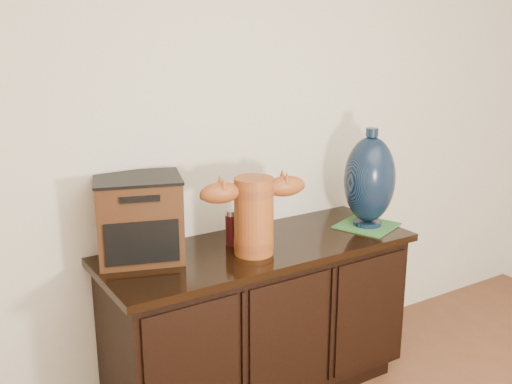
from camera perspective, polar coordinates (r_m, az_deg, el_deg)
sideboard at (r=2.88m, az=0.27°, el=-11.98°), size 1.46×0.56×0.75m
terracotta_vessel at (r=2.57m, az=-0.21°, el=-1.85°), size 0.49×0.21×0.34m
tv_radio at (r=2.57m, az=-11.05°, el=-2.47°), size 0.43×0.38×0.36m
green_mat at (r=3.03m, az=10.52°, el=-3.15°), size 0.34×0.34×0.01m
lamp_base at (r=2.97m, az=10.76°, el=1.14°), size 0.32×0.32×0.48m
spray_can at (r=2.71m, az=-2.35°, el=-3.42°), size 0.06×0.06×0.16m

